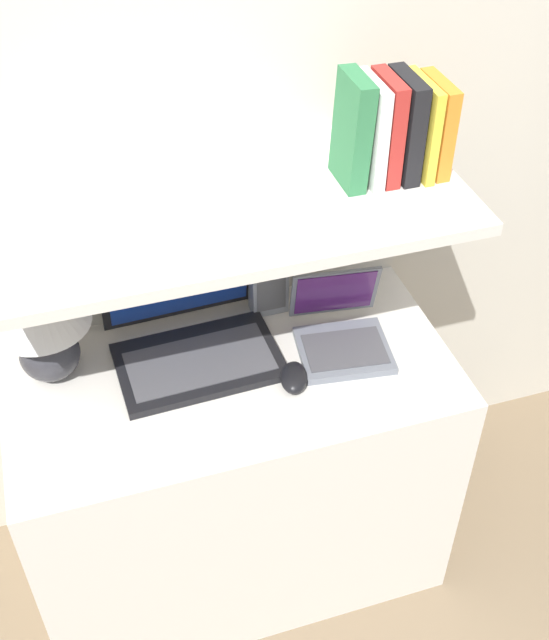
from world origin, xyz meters
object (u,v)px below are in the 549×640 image
(table_lamp, at_px, (40,315))
(book_black, at_px, (404,126))
(book_red, at_px, (386,128))
(book_yellow, at_px, (420,127))
(router_box, at_px, (268,289))
(computer_mouse, at_px, (294,378))
(book_orange, at_px, (435,125))
(book_white, at_px, (370,131))
(laptop_small, at_px, (341,332))
(book_green, at_px, (352,131))
(laptop_large, at_px, (192,334))

(table_lamp, bearing_deg, book_black, -4.46)
(table_lamp, distance_m, book_red, 0.86)
(book_yellow, distance_m, book_red, 0.08)
(book_red, bearing_deg, book_yellow, 0.00)
(router_box, height_order, book_black, book_black)
(computer_mouse, xyz_separation_m, book_orange, (0.36, 0.14, 0.52))
(book_orange, distance_m, book_white, 0.15)
(laptop_small, distance_m, book_white, 0.52)
(laptop_small, distance_m, book_black, 0.53)
(book_red, xyz_separation_m, book_white, (-0.04, 0.00, -0.00))
(laptop_small, height_order, book_orange, book_orange)
(book_orange, height_order, book_black, book_black)
(table_lamp, xyz_separation_m, router_box, (0.56, 0.07, -0.11))
(book_black, bearing_deg, book_green, 180.00)
(book_red, relative_size, book_green, 0.95)
(book_black, bearing_deg, book_orange, 0.00)
(book_orange, height_order, book_white, book_white)
(computer_mouse, relative_size, book_red, 0.51)
(laptop_large, height_order, router_box, laptop_large)
(router_box, distance_m, book_green, 0.53)
(laptop_large, relative_size, computer_mouse, 3.46)
(book_green, bearing_deg, router_box, 136.30)
(book_orange, bearing_deg, book_white, 180.00)
(laptop_small, bearing_deg, book_black, 19.01)
(book_yellow, bearing_deg, router_box, 155.56)
(router_box, bearing_deg, book_white, -36.58)
(book_orange, xyz_separation_m, book_yellow, (-0.03, 0.00, 0.00))
(laptop_large, bearing_deg, laptop_small, -13.20)
(book_red, height_order, book_white, book_red)
(book_orange, xyz_separation_m, book_white, (-0.15, 0.00, 0.01))
(book_orange, bearing_deg, laptop_large, 176.03)
(book_white, bearing_deg, router_box, 143.42)
(laptop_small, xyz_separation_m, book_black, (0.13, 0.04, 0.51))
(laptop_large, relative_size, book_green, 1.67)
(book_yellow, height_order, book_white, book_white)
(table_lamp, height_order, book_green, book_green)
(computer_mouse, bearing_deg, book_black, 26.63)
(laptop_small, distance_m, book_red, 0.52)
(router_box, relative_size, book_green, 0.57)
(table_lamp, relative_size, router_box, 2.16)
(book_orange, relative_size, book_yellow, 0.97)
(laptop_large, bearing_deg, book_orange, -3.97)
(book_white, height_order, book_green, book_green)
(laptop_large, height_order, book_orange, book_orange)
(book_black, bearing_deg, laptop_small, -160.99)
(book_green, bearing_deg, table_lamp, 174.79)
(book_white, bearing_deg, laptop_small, -139.50)
(computer_mouse, height_order, book_white, book_white)
(router_box, relative_size, book_yellow, 0.65)
(book_green, bearing_deg, book_red, 0.00)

